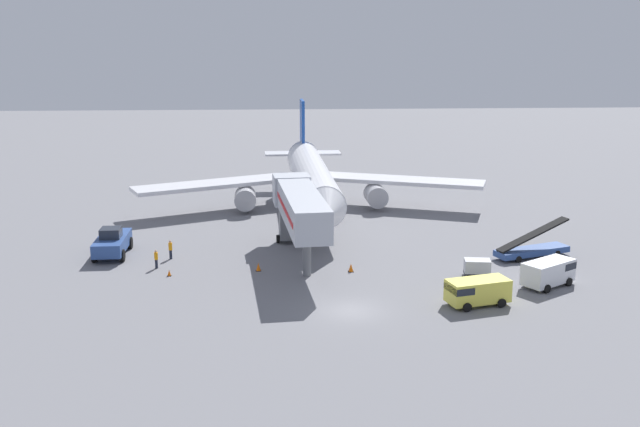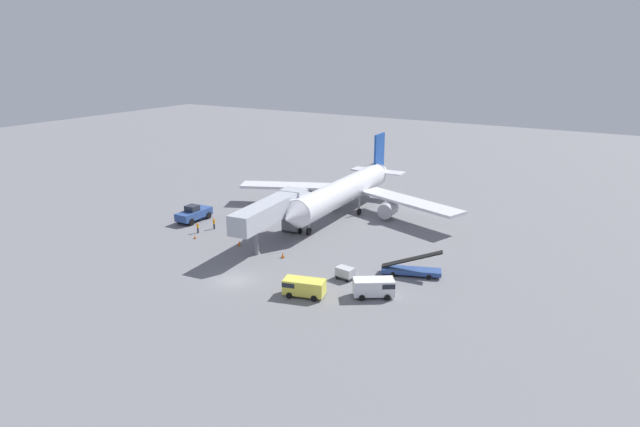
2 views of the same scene
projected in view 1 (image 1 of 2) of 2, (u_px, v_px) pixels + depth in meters
The scene contains 13 objects.
ground_plane at pixel (352, 311), 53.27m from camera, with size 300.00×300.00×0.00m, color slate.
airplane_at_gate at pixel (311, 178), 82.31m from camera, with size 40.50×36.86×11.47m.
jet_bridge at pixel (299, 207), 64.72m from camera, with size 4.80×16.89×6.53m.
pushback_tug at pixel (112, 242), 66.44m from camera, with size 2.94×6.33×2.65m.
belt_loader_truck at pixel (532, 249), 66.00m from camera, with size 7.40×4.17×3.36m.
service_van_far_left at pixel (549, 271), 58.36m from camera, with size 4.89×4.16×2.08m.
service_van_rear_left at pixel (476, 291), 54.15m from camera, with size 4.99×3.15×1.96m.
baggage_cart_mid_right at pixel (477, 267), 60.66m from camera, with size 2.27×1.62×1.46m.
ground_crew_worker_foreground at pixel (156, 259), 62.78m from camera, with size 0.40×0.40×1.66m.
ground_crew_worker_midground at pixel (170, 249), 65.42m from camera, with size 0.47×0.47×1.75m.
safety_cone_alpha at pixel (169, 273), 60.92m from camera, with size 0.35×0.35×0.54m.
safety_cone_bravo at pixel (258, 267), 62.24m from camera, with size 0.47×0.47×0.71m.
safety_cone_charlie at pixel (351, 268), 62.01m from camera, with size 0.48×0.48×0.73m.
Camera 1 is at (-5.17, -49.84, 19.57)m, focal length 40.92 mm.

